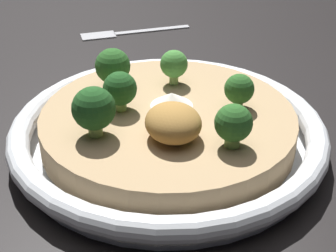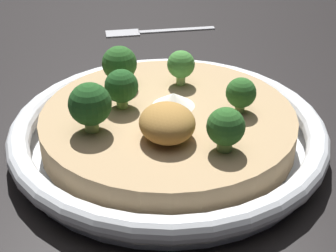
# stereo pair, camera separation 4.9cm
# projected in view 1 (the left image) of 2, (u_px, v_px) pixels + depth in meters

# --- Properties ---
(ground_plane) EXTENTS (6.00, 6.00, 0.00)m
(ground_plane) POSITION_uv_depth(u_px,v_px,m) (168.00, 147.00, 0.50)
(ground_plane) COLOR black
(risotto_bowl) EXTENTS (0.30, 0.30, 0.04)m
(risotto_bowl) POSITION_uv_depth(u_px,v_px,m) (168.00, 131.00, 0.49)
(risotto_bowl) COLOR silver
(risotto_bowl) RESTS_ON ground_plane
(cheese_sprinkle) EXTENTS (0.04, 0.04, 0.01)m
(cheese_sprinkle) POSITION_uv_depth(u_px,v_px,m) (172.00, 99.00, 0.49)
(cheese_sprinkle) COLOR white
(cheese_sprinkle) RESTS_ON risotto_bowl
(crispy_onion_garnish) EXTENTS (0.05, 0.05, 0.03)m
(crispy_onion_garnish) POSITION_uv_depth(u_px,v_px,m) (173.00, 123.00, 0.44)
(crispy_onion_garnish) COLOR #A37538
(crispy_onion_garnish) RESTS_ON risotto_bowl
(broccoli_right) EXTENTS (0.03, 0.03, 0.04)m
(broccoli_right) POSITION_uv_depth(u_px,v_px,m) (233.00, 124.00, 0.42)
(broccoli_right) COLOR #668E47
(broccoli_right) RESTS_ON risotto_bowl
(broccoli_back) EXTENTS (0.03, 0.03, 0.03)m
(broccoli_back) POSITION_uv_depth(u_px,v_px,m) (239.00, 89.00, 0.48)
(broccoli_back) COLOR #84A856
(broccoli_back) RESTS_ON risotto_bowl
(broccoli_front) EXTENTS (0.03, 0.03, 0.04)m
(broccoli_front) POSITION_uv_depth(u_px,v_px,m) (120.00, 89.00, 0.48)
(broccoli_front) COLOR #759E4C
(broccoli_front) RESTS_ON risotto_bowl
(broccoli_left) EXTENTS (0.04, 0.04, 0.04)m
(broccoli_left) POSITION_uv_depth(u_px,v_px,m) (113.00, 67.00, 0.51)
(broccoli_left) COLOR #84A856
(broccoli_left) RESTS_ON risotto_bowl
(broccoli_back_left) EXTENTS (0.03, 0.03, 0.04)m
(broccoli_back_left) POSITION_uv_depth(u_px,v_px,m) (174.00, 65.00, 0.52)
(broccoli_back_left) COLOR #84A856
(broccoli_back_left) RESTS_ON risotto_bowl
(broccoli_front_right) EXTENTS (0.04, 0.04, 0.05)m
(broccoli_front_right) POSITION_uv_depth(u_px,v_px,m) (94.00, 109.00, 0.44)
(broccoli_front_right) COLOR #84A856
(broccoli_front_right) RESTS_ON risotto_bowl
(fork_utensil) EXTENTS (0.03, 0.17, 0.00)m
(fork_utensil) POSITION_uv_depth(u_px,v_px,m) (124.00, 32.00, 0.76)
(fork_utensil) COLOR #B7B7BC
(fork_utensil) RESTS_ON ground_plane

